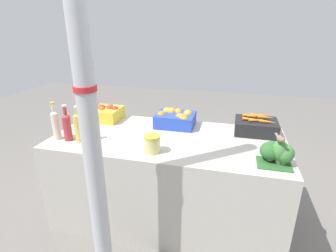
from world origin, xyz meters
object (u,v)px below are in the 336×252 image
Objects in this scene: support_pole at (87,104)px; carrot_crate at (256,126)px; juice_bottle_golden at (79,127)px; juice_bottle_cloudy at (56,124)px; pickle_jar at (152,144)px; juice_bottle_ruby at (67,126)px; orange_crate at (176,118)px; broccoli_pile at (276,152)px; apple_crate at (103,112)px; sparrow_bird at (280,139)px.

carrot_crate is at bearing 46.90° from support_pole.
juice_bottle_cloudy is at bearing 180.00° from juice_bottle_golden.
pickle_jar is at bearing -3.72° from juice_bottle_golden.
juice_bottle_ruby is (0.10, -0.00, -0.01)m from juice_bottle_cloudy.
carrot_crate is 1.18× the size of juice_bottle_ruby.
orange_crate is 2.69× the size of pickle_jar.
broccoli_pile is (0.10, -0.52, 0.02)m from carrot_crate.
support_pole is at bearing -104.00° from orange_crate.
pickle_jar is (0.69, -0.57, -0.01)m from apple_crate.
support_pole is 0.74m from juice_bottle_golden.
carrot_crate reaches higher than orange_crate.
apple_crate is 0.54m from juice_bottle_golden.
broccoli_pile is 1.47m from juice_bottle_golden.
pickle_jar is at bearing -2.78° from juice_bottle_cloudy.
juice_bottle_golden is 1.47m from sparrow_bird.
support_pole is at bearing -44.27° from juice_bottle_ruby.
apple_crate is 0.90m from pickle_jar.
juice_bottle_ruby reaches higher than sparrow_bird.
juice_bottle_cloudy is at bearing -105.83° from sparrow_bird.
support_pole is at bearing -50.85° from juice_bottle_golden.
apple_crate is 2.69× the size of pickle_jar.
apple_crate is at bearing 140.44° from pickle_jar.
orange_crate is 1.53× the size of broccoli_pile.
juice_bottle_golden reaches higher than apple_crate.
apple_crate is 1.18× the size of juice_bottle_ruby.
carrot_crate is at bearing -0.03° from orange_crate.
support_pole reaches higher than apple_crate.
broccoli_pile is 1.68m from juice_bottle_cloudy.
orange_crate is (0.74, -0.00, 0.00)m from apple_crate.
juice_bottle_cloudy is at bearing -104.29° from apple_crate.
orange_crate is at bearing 31.24° from juice_bottle_cloudy.
juice_bottle_ruby reaches higher than broccoli_pile.
juice_bottle_cloudy is at bearing 140.91° from support_pole.
orange_crate is 1.00m from sparrow_bird.
orange_crate is at bearing 85.16° from pickle_jar.
sparrow_bird is (0.81, -0.57, 0.13)m from orange_crate.
juice_bottle_cloudy reaches higher than carrot_crate.
juice_bottle_cloudy is at bearing -179.72° from broccoli_pile.
juice_bottle_ruby is at bearing -105.93° from sparrow_bird.
juice_bottle_cloudy is (-0.14, -0.53, 0.06)m from apple_crate.
sparrow_bird reaches higher than pickle_jar.
sparrow_bird reaches higher than apple_crate.
carrot_crate is at bearing 37.01° from pickle_jar.
broccoli_pile is at bearing 25.62° from support_pole.
apple_crate is 1.00× the size of orange_crate.
apple_crate is at bearing 86.51° from juice_bottle_ruby.
apple_crate is 1.63m from broccoli_pile.
sparrow_bird reaches higher than carrot_crate.
support_pole is 8.12× the size of juice_bottle_cloudy.
juice_bottle_cloudy is 0.21m from juice_bottle_golden.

